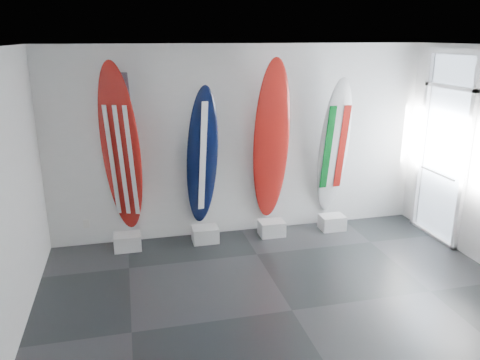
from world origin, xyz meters
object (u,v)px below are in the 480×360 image
object	(u,v)px
surfboard_navy	(202,158)
surfboard_swiss	(271,142)
surfboard_italy	(334,148)
surfboard_usa	(121,150)

from	to	relation	value
surfboard_navy	surfboard_swiss	size ratio (longest dim) A/B	0.86
surfboard_navy	surfboard_italy	bearing A→B (deg)	-12.33
surfboard_navy	surfboard_italy	size ratio (longest dim) A/B	0.97
surfboard_navy	surfboard_italy	world-z (taller)	surfboard_italy
surfboard_swiss	surfboard_italy	world-z (taller)	surfboard_swiss
surfboard_italy	surfboard_swiss	bearing A→B (deg)	177.77
surfboard_usa	surfboard_swiss	world-z (taller)	surfboard_swiss
surfboard_navy	surfboard_swiss	distance (m)	1.11
surfboard_usa	surfboard_navy	world-z (taller)	surfboard_usa
surfboard_italy	surfboard_navy	bearing A→B (deg)	177.77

